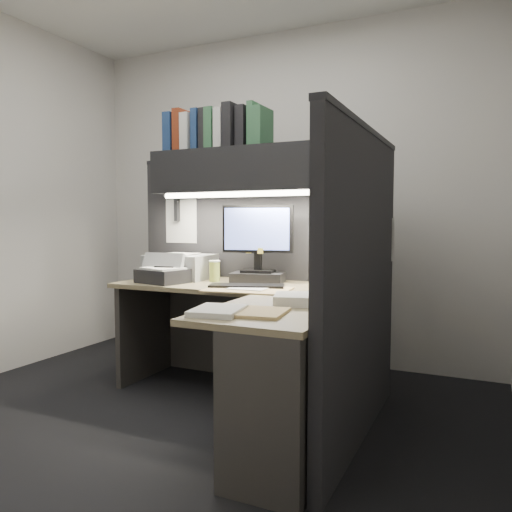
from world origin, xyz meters
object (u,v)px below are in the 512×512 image
monitor (258,252)px  telephone (349,282)px  desk (250,352)px  coffee_cup (215,272)px  keyboard (247,286)px  overhead_shelf (258,170)px  printer (181,267)px  notebook_stack (163,276)px

monitor → telephone: (0.64, -0.04, -0.17)m
desk → coffee_cup: (-0.57, 0.62, 0.36)m
keyboard → telephone: telephone is taller
overhead_shelf → telephone: (0.67, -0.09, -0.73)m
keyboard → printer: size_ratio=1.07×
overhead_shelf → notebook_stack: bearing=-148.9°
printer → overhead_shelf: bearing=3.9°
desk → monitor: size_ratio=3.23×
telephone → monitor: bearing=-156.8°
printer → notebook_stack: 0.27m
desk → overhead_shelf: (-0.30, 0.75, 1.06)m
desk → monitor: bearing=111.5°
coffee_cup → notebook_stack: size_ratio=0.44×
telephone → printer: (-1.26, 0.02, 0.05)m
desk → telephone: 0.82m
coffee_cup → notebook_stack: (-0.28, -0.21, -0.02)m
printer → notebook_stack: bearing=-87.0°
monitor → keyboard: monitor is taller
monitor → coffee_cup: (-0.30, -0.07, -0.14)m
overhead_shelf → coffee_cup: bearing=-154.7°
coffee_cup → printer: size_ratio=0.31×
desk → monitor: monitor is taller
desk → telephone: bearing=60.7°
notebook_stack → coffee_cup: bearing=36.1°
desk → printer: (-0.89, 0.68, 0.37)m
telephone → coffee_cup: (-0.94, -0.03, 0.03)m
desk → keyboard: bearing=118.1°
desk → telephone: telephone is taller
overhead_shelf → notebook_stack: 0.97m
desk → monitor: (-0.28, 0.70, 0.50)m
printer → coffee_cup: bearing=-13.0°
keyboard → telephone: 0.64m
coffee_cup → printer: bearing=170.5°
keyboard → telephone: size_ratio=2.16×
keyboard → coffee_cup: bearing=129.4°
overhead_shelf → coffee_cup: overhead_shelf is taller
monitor → printer: 0.62m
overhead_shelf → monitor: overhead_shelf is taller
telephone → coffee_cup: coffee_cup is taller
keyboard → desk: bearing=-81.2°
telephone → overhead_shelf: bearing=-161.2°
notebook_stack → overhead_shelf: bearing=31.1°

